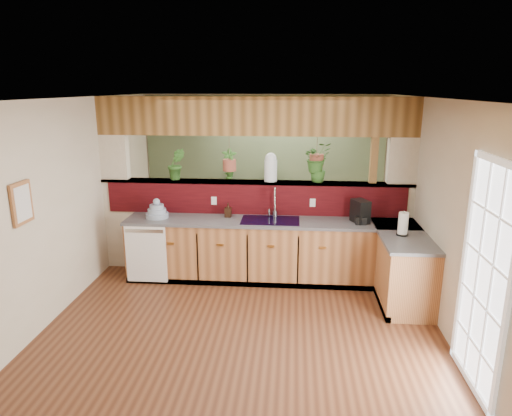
# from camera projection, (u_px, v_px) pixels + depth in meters

# --- Properties ---
(ground) EXTENTS (4.60, 7.00, 0.01)m
(ground) POSITION_uv_depth(u_px,v_px,m) (246.00, 310.00, 5.76)
(ground) COLOR #552D1A
(ground) RESTS_ON ground
(ceiling) EXTENTS (4.60, 7.00, 0.01)m
(ceiling) POSITION_uv_depth(u_px,v_px,m) (245.00, 99.00, 5.09)
(ceiling) COLOR brown
(ceiling) RESTS_ON ground
(wall_back) EXTENTS (4.60, 0.02, 2.60)m
(wall_back) POSITION_uv_depth(u_px,v_px,m) (264.00, 163.00, 8.80)
(wall_back) COLOR beige
(wall_back) RESTS_ON ground
(wall_front) EXTENTS (4.60, 0.02, 2.60)m
(wall_front) POSITION_uv_depth(u_px,v_px,m) (164.00, 414.00, 2.06)
(wall_front) COLOR beige
(wall_front) RESTS_ON ground
(wall_left) EXTENTS (0.02, 7.00, 2.60)m
(wall_left) POSITION_uv_depth(u_px,v_px,m) (60.00, 207.00, 5.61)
(wall_left) COLOR beige
(wall_left) RESTS_ON ground
(wall_right) EXTENTS (0.02, 7.00, 2.60)m
(wall_right) POSITION_uv_depth(u_px,v_px,m) (444.00, 215.00, 5.25)
(wall_right) COLOR beige
(wall_right) RESTS_ON ground
(pass_through_partition) EXTENTS (4.60, 0.21, 2.60)m
(pass_through_partition) POSITION_uv_depth(u_px,v_px,m) (257.00, 194.00, 6.75)
(pass_through_partition) COLOR beige
(pass_through_partition) RESTS_ON ground
(pass_through_ledge) EXTENTS (4.60, 0.21, 0.04)m
(pass_through_ledge) POSITION_uv_depth(u_px,v_px,m) (255.00, 182.00, 6.71)
(pass_through_ledge) COLOR brown
(pass_through_ledge) RESTS_ON ground
(header_beam) EXTENTS (4.60, 0.15, 0.55)m
(header_beam) POSITION_uv_depth(u_px,v_px,m) (255.00, 116.00, 6.47)
(header_beam) COLOR brown
(header_beam) RESTS_ON ground
(sage_backwall) EXTENTS (4.55, 0.02, 2.55)m
(sage_backwall) POSITION_uv_depth(u_px,v_px,m) (264.00, 163.00, 8.78)
(sage_backwall) COLOR #516242
(sage_backwall) RESTS_ON ground
(countertop) EXTENTS (4.14, 1.52, 0.90)m
(countertop) POSITION_uv_depth(u_px,v_px,m) (311.00, 254.00, 6.42)
(countertop) COLOR #955B33
(countertop) RESTS_ON ground
(dishwasher) EXTENTS (0.58, 0.03, 0.82)m
(dishwasher) POSITION_uv_depth(u_px,v_px,m) (146.00, 254.00, 6.40)
(dishwasher) COLOR white
(dishwasher) RESTS_ON ground
(navy_sink) EXTENTS (0.82, 0.50, 0.18)m
(navy_sink) POSITION_uv_depth(u_px,v_px,m) (270.00, 226.00, 6.47)
(navy_sink) COLOR black
(navy_sink) RESTS_ON countertop
(french_door) EXTENTS (0.06, 1.02, 2.16)m
(french_door) POSITION_uv_depth(u_px,v_px,m) (483.00, 282.00, 4.06)
(french_door) COLOR white
(french_door) RESTS_ON ground
(framed_print) EXTENTS (0.04, 0.35, 0.45)m
(framed_print) POSITION_uv_depth(u_px,v_px,m) (22.00, 203.00, 4.78)
(framed_print) COLOR #955B33
(framed_print) RESTS_ON wall_left
(faucet) EXTENTS (0.20, 0.20, 0.45)m
(faucet) POSITION_uv_depth(u_px,v_px,m) (275.00, 201.00, 6.54)
(faucet) COLOR #B7B7B2
(faucet) RESTS_ON countertop
(dish_stack) EXTENTS (0.33, 0.33, 0.28)m
(dish_stack) POSITION_uv_depth(u_px,v_px,m) (157.00, 212.00, 6.57)
(dish_stack) COLOR #8B9AB3
(dish_stack) RESTS_ON countertop
(soap_dispenser) EXTENTS (0.10, 0.10, 0.21)m
(soap_dispenser) POSITION_uv_depth(u_px,v_px,m) (228.00, 210.00, 6.60)
(soap_dispenser) COLOR #331E12
(soap_dispenser) RESTS_ON countertop
(coffee_maker) EXTENTS (0.17, 0.29, 0.32)m
(coffee_maker) POSITION_uv_depth(u_px,v_px,m) (360.00, 212.00, 6.31)
(coffee_maker) COLOR black
(coffee_maker) RESTS_ON countertop
(paper_towel) EXTENTS (0.15, 0.15, 0.32)m
(paper_towel) POSITION_uv_depth(u_px,v_px,m) (403.00, 224.00, 5.77)
(paper_towel) COLOR black
(paper_towel) RESTS_ON countertop
(glass_jar) EXTENTS (0.19, 0.19, 0.42)m
(glass_jar) POSITION_uv_depth(u_px,v_px,m) (271.00, 167.00, 6.63)
(glass_jar) COLOR silver
(glass_jar) RESTS_ON pass_through_ledge
(ledge_plant_left) EXTENTS (0.31, 0.28, 0.47)m
(ledge_plant_left) POSITION_uv_depth(u_px,v_px,m) (176.00, 164.00, 6.74)
(ledge_plant_left) COLOR #29551D
(ledge_plant_left) RESTS_ON pass_through_ledge
(ledge_plant_right) EXTENTS (0.28, 0.28, 0.41)m
(ledge_plant_right) POSITION_uv_depth(u_px,v_px,m) (318.00, 168.00, 6.58)
(ledge_plant_right) COLOR #29551D
(ledge_plant_right) RESTS_ON pass_through_ledge
(hanging_plant_a) EXTENTS (0.24, 0.19, 0.54)m
(hanging_plant_a) POSITION_uv_depth(u_px,v_px,m) (229.00, 154.00, 6.63)
(hanging_plant_a) COLOR brown
(hanging_plant_a) RESTS_ON header_beam
(hanging_plant_b) EXTENTS (0.49, 0.47, 0.56)m
(hanging_plant_b) POSITION_uv_depth(u_px,v_px,m) (317.00, 144.00, 6.49)
(hanging_plant_b) COLOR brown
(hanging_plant_b) RESTS_ON header_beam
(shelving_console) EXTENTS (1.39, 0.37, 0.93)m
(shelving_console) POSITION_uv_depth(u_px,v_px,m) (250.00, 206.00, 8.79)
(shelving_console) COLOR black
(shelving_console) RESTS_ON ground
(shelf_plant_a) EXTENTS (0.20, 0.14, 0.38)m
(shelf_plant_a) POSITION_uv_depth(u_px,v_px,m) (229.00, 173.00, 8.65)
(shelf_plant_a) COLOR #29551D
(shelf_plant_a) RESTS_ON shelving_console
(shelf_plant_b) EXTENTS (0.27, 0.27, 0.43)m
(shelf_plant_b) POSITION_uv_depth(u_px,v_px,m) (270.00, 172.00, 8.58)
(shelf_plant_b) COLOR #29551D
(shelf_plant_b) RESTS_ON shelving_console
(floor_plant) EXTENTS (0.87, 0.81, 0.78)m
(floor_plant) POSITION_uv_depth(u_px,v_px,m) (291.00, 229.00, 7.74)
(floor_plant) COLOR #29551D
(floor_plant) RESTS_ON ground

